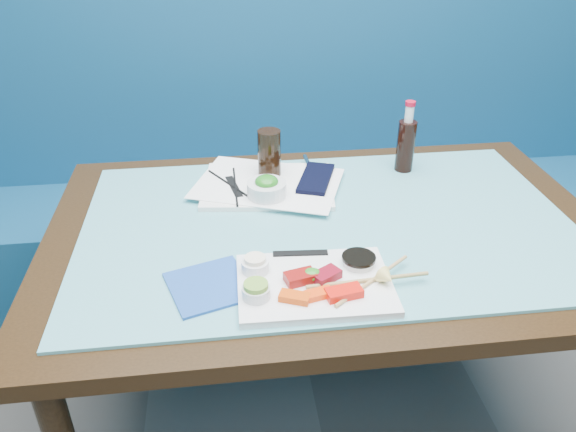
{
  "coord_description": "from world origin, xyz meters",
  "views": [
    {
      "loc": [
        -0.25,
        0.27,
        1.49
      ],
      "look_at": [
        -0.11,
        1.43,
        0.8
      ],
      "focal_mm": 35.0,
      "sensor_mm": 36.0,
      "label": 1
    }
  ],
  "objects": [
    {
      "name": "paper_placemat",
      "position": [
        -0.13,
        1.66,
        0.77
      ],
      "size": [
        0.46,
        0.39,
        0.0
      ],
      "primitive_type": "cube",
      "rotation": [
        0.0,
        0.0,
        -0.36
      ],
      "color": "white",
      "rests_on": "serving_tray"
    },
    {
      "name": "cola_bottle_body",
      "position": [
        0.28,
        1.72,
        0.83
      ],
      "size": [
        0.07,
        0.07,
        0.15
      ],
      "primitive_type": "cylinder",
      "rotation": [
        0.0,
        0.0,
        -0.34
      ],
      "color": "black",
      "rests_on": "glass_top"
    },
    {
      "name": "ginger_fill",
      "position": [
        -0.2,
        1.25,
        0.8
      ],
      "size": [
        0.05,
        0.05,
        0.01
      ],
      "primitive_type": "cylinder",
      "rotation": [
        0.0,
        0.0,
        0.16
      ],
      "color": "white",
      "rests_on": "ramekin_ginger"
    },
    {
      "name": "navy_pouch",
      "position": [
        0.0,
        1.66,
        0.78
      ],
      "size": [
        0.14,
        0.2,
        0.01
      ],
      "primitive_type": "cube",
      "rotation": [
        0.0,
        0.0,
        -0.34
      ],
      "color": "black",
      "rests_on": "serving_tray"
    },
    {
      "name": "tuna_left",
      "position": [
        -0.11,
        1.2,
        0.78
      ],
      "size": [
        0.07,
        0.05,
        0.02
      ],
      "primitive_type": "cube",
      "rotation": [
        0.0,
        0.0,
        0.25
      ],
      "color": "maroon",
      "rests_on": "sashimi_plate"
    },
    {
      "name": "black_chopstick_b",
      "position": [
        -0.22,
        1.65,
        0.77
      ],
      "size": [
        0.01,
        0.23,
        0.01
      ],
      "primitive_type": "cylinder",
      "rotation": [
        1.57,
        0.0,
        0.0
      ],
      "color": "black",
      "rests_on": "serving_tray"
    },
    {
      "name": "cola_bottle_cap",
      "position": [
        0.28,
        1.72,
        0.96
      ],
      "size": [
        0.03,
        0.03,
        0.01
      ],
      "primitive_type": "cylinder",
      "rotation": [
        0.0,
        0.0,
        0.04
      ],
      "color": "red",
      "rests_on": "cola_bottle_neck"
    },
    {
      "name": "sashimi_plate",
      "position": [
        -0.08,
        1.19,
        0.77
      ],
      "size": [
        0.33,
        0.24,
        0.02
      ],
      "primitive_type": "cube",
      "rotation": [
        0.0,
        0.0,
        -0.02
      ],
      "color": "white",
      "rests_on": "glass_top"
    },
    {
      "name": "salmon_left",
      "position": [
        -0.13,
        1.14,
        0.78
      ],
      "size": [
        0.07,
        0.05,
        0.01
      ],
      "primitive_type": "cube",
      "rotation": [
        0.0,
        0.0,
        -0.39
      ],
      "color": "#E14509",
      "rests_on": "sashimi_plate"
    },
    {
      "name": "wasabi_fill",
      "position": [
        -0.2,
        1.16,
        0.8
      ],
      "size": [
        0.06,
        0.06,
        0.01
      ],
      "primitive_type": "cylinder",
      "rotation": [
        0.0,
        0.0,
        -0.21
      ],
      "color": "#70A535",
      "rests_on": "ramekin_wasabi"
    },
    {
      "name": "cola_bottle_neck",
      "position": [
        0.28,
        1.72,
        0.93
      ],
      "size": [
        0.03,
        0.03,
        0.05
      ],
      "primitive_type": "cylinder",
      "rotation": [
        0.0,
        0.0,
        -0.42
      ],
      "color": "white",
      "rests_on": "cola_bottle_body"
    },
    {
      "name": "wooden_chopstick_b",
      "position": [
        0.04,
        1.18,
        0.78
      ],
      "size": [
        0.19,
        0.15,
        0.01
      ],
      "primitive_type": "cylinder",
      "rotation": [
        1.57,
        0.0,
        -0.9
      ],
      "color": "tan",
      "rests_on": "sashimi_plate"
    },
    {
      "name": "tray_sleeve",
      "position": [
        -0.23,
        1.65,
        0.77
      ],
      "size": [
        0.05,
        0.13,
        0.0
      ],
      "primitive_type": "cube",
      "rotation": [
        0.0,
        0.0,
        0.19
      ],
      "color": "black",
      "rests_on": "serving_tray"
    },
    {
      "name": "dining_table",
      "position": [
        0.0,
        1.45,
        0.67
      ],
      "size": [
        1.4,
        0.9,
        0.75
      ],
      "color": "black",
      "rests_on": "ground"
    },
    {
      "name": "black_chopstick_a",
      "position": [
        -0.23,
        1.65,
        0.77
      ],
      "size": [
        0.13,
        0.21,
        0.01
      ],
      "primitive_type": "cylinder",
      "rotation": [
        1.57,
        0.0,
        0.54
      ],
      "color": "black",
      "rests_on": "serving_tray"
    },
    {
      "name": "tuna_right",
      "position": [
        -0.05,
        1.2,
        0.78
      ],
      "size": [
        0.07,
        0.06,
        0.02
      ],
      "primitive_type": "cube",
      "rotation": [
        0.0,
        0.0,
        0.56
      ],
      "color": "maroon",
      "rests_on": "sashimi_plate"
    },
    {
      "name": "blue_napkin",
      "position": [
        -0.3,
        1.23,
        0.76
      ],
      "size": [
        0.2,
        0.2,
        0.01
      ],
      "primitive_type": "cube",
      "rotation": [
        0.0,
        0.0,
        0.31
      ],
      "color": "#1C499C",
      "rests_on": "glass_top"
    },
    {
      "name": "ramekin_wasabi",
      "position": [
        -0.2,
        1.16,
        0.79
      ],
      "size": [
        0.07,
        0.07,
        0.02
      ],
      "primitive_type": "cylinder",
      "rotation": [
        0.0,
        0.0,
        0.32
      ],
      "color": "white",
      "rests_on": "sashimi_plate"
    },
    {
      "name": "glass_top",
      "position": [
        0.0,
        1.45,
        0.75
      ],
      "size": [
        1.22,
        0.76,
        0.01
      ],
      "primitive_type": "cube",
      "color": "#5AABB5",
      "rests_on": "dining_table"
    },
    {
      "name": "soy_fill",
      "position": [
        0.03,
        1.24,
        0.79
      ],
      "size": [
        0.1,
        0.1,
        0.01
      ],
      "primitive_type": "cylinder",
      "rotation": [
        0.0,
        0.0,
        0.42
      ],
      "color": "black",
      "rests_on": "soy_dish"
    },
    {
      "name": "wooden_chopstick_a",
      "position": [
        0.03,
        1.18,
        0.78
      ],
      "size": [
        0.26,
        0.03,
        0.01
      ],
      "primitive_type": "cylinder",
      "rotation": [
        1.57,
        0.0,
        -1.51
      ],
      "color": "#9B8149",
      "rests_on": "sashimi_plate"
    },
    {
      "name": "seaweed_garnish",
      "position": [
        -0.08,
        1.2,
        0.79
      ],
      "size": [
        0.05,
        0.05,
        0.02
      ],
      "primitive_type": "ellipsoid",
      "rotation": [
        0.0,
        0.0,
        -0.29
      ],
      "color": "#29841E",
      "rests_on": "sashimi_plate"
    },
    {
      "name": "soy_dish",
      "position": [
        0.03,
        1.24,
        0.78
      ],
      "size": [
        0.09,
        0.09,
        0.01
      ],
      "primitive_type": "cylinder",
      "rotation": [
        0.0,
        0.0,
        -0.31
      ],
      "color": "white",
      "rests_on": "sashimi_plate"
    },
    {
      "name": "serving_tray",
      "position": [
        -0.13,
        1.66,
        0.76
      ],
      "size": [
        0.38,
        0.31,
        0.01
      ],
      "primitive_type": "cube",
      "rotation": [
        0.0,
        0.0,
        -0.12
      ],
      "color": "white",
      "rests_on": "glass_top"
    },
    {
      "name": "salmon_right",
      "position": [
        -0.03,
        1.14,
        0.78
      ],
      "size": [
        0.08,
        0.05,
        0.02
      ],
      "primitive_type": "cube",
      "rotation": [
        0.0,
        0.0,
        0.19
      ],
      "color": "red",
      "rests_on": "sashimi_plate"
    },
    {
      "name": "fork",
      "position": [
        -0.0,
        1.76,
        0.78
      ],
      "size": [
        0.02,
        0.1,
        0.01
      ],
      "primitive_type": "cylinder",
      "rotation": [
        1.57,
        0.0,
        0.03
      ],
      "color": "silver",
      "rests_on": "serving_tray"
    },
    {
      "name": "ramekin_ginger",
      "position": [
        -0.2,
        1.25,
        0.79
      ],
      "size": [
        0.07,
        0.07,
        0.02
      ],
      "primitive_type": "cylinder",
      "rotation": [
        0.0,
        0.0,
        0.29
      ],
      "color": "white",
      "rests_on": "sashimi_plate"
    },
    {
      "name": "chopstick_sleeve",
      "position": [
        -0.09,
        1.3,
        0.78
      ],
      "size": [
        0.12,
        0.03,
        0.0
      ],
      "primitive_type": "cube",
      "rotation": [
        0.0,
        0.0,
        -0.07
      ],
      "color": "black",
      "rests_on": "sashimi_plate"
    },
    {
      "name": "lemon_wedge",
      "position": [
        0.07,
        1.16,
        0.79
      ],
      "size": [
        0.05,
        0.04,
        0.04
      ],
      "primitive_type": "cone",
      "rotation": [
        1.57,
        0.0,
        0.44
      ],
      "color": "#FAE376",
      "rests_on": "sashimi_plate"
    },
    {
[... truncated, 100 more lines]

